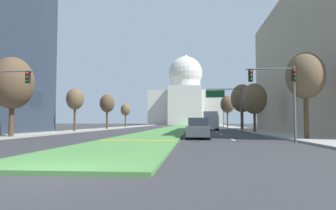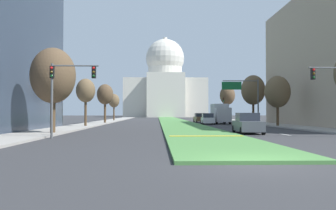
# 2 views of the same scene
# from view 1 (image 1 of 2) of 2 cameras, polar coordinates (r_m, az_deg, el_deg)

# --- Properties ---
(ground_plane) EXTENTS (296.90, 296.90, 0.00)m
(ground_plane) POSITION_cam_1_polar(r_m,az_deg,el_deg) (75.42, 1.91, -4.24)
(ground_plane) COLOR #333335
(grass_median) EXTENTS (5.72, 121.46, 0.14)m
(grass_median) POSITION_cam_1_polar(r_m,az_deg,el_deg) (68.69, 1.61, -4.29)
(grass_median) COLOR #4C8442
(grass_median) RESTS_ON ground_plane
(median_curb_nose) EXTENTS (5.15, 0.50, 0.04)m
(median_curb_nose) POSITION_cam_1_polar(r_m,az_deg,el_deg) (20.93, -6.05, -6.65)
(median_curb_nose) COLOR gold
(median_curb_nose) RESTS_ON grass_median
(lane_dashes_right) EXTENTS (0.16, 37.06, 0.01)m
(lane_dashes_right) POSITION_cam_1_polar(r_m,az_deg,el_deg) (42.34, 9.11, -5.06)
(lane_dashes_right) COLOR silver
(lane_dashes_right) RESTS_ON ground_plane
(sidewalk_left) EXTENTS (4.00, 121.46, 0.15)m
(sidewalk_left) POSITION_cam_1_polar(r_m,az_deg,el_deg) (64.17, -10.64, -4.31)
(sidewalk_left) COLOR #9E9991
(sidewalk_left) RESTS_ON ground_plane
(sidewalk_right) EXTENTS (4.00, 121.46, 0.15)m
(sidewalk_right) POSITION_cam_1_polar(r_m,az_deg,el_deg) (62.51, 13.47, -4.31)
(sidewalk_right) COLOR #9E9991
(sidewalk_right) RESTS_ON ground_plane
(capitol_building) EXTENTS (32.92, 25.39, 33.03)m
(capitol_building) POSITION_cam_1_polar(r_m,az_deg,el_deg) (142.53, 3.31, 1.29)
(capitol_building) COLOR beige
(capitol_building) RESTS_ON ground_plane
(traffic_light_near_left) EXTENTS (3.34, 0.35, 5.20)m
(traffic_light_near_left) POSITION_cam_1_polar(r_m,az_deg,el_deg) (24.86, -28.97, 2.67)
(traffic_light_near_left) COLOR #515456
(traffic_light_near_left) RESTS_ON ground_plane
(traffic_light_near_right) EXTENTS (3.34, 0.35, 5.20)m
(traffic_light_near_right) POSITION_cam_1_polar(r_m,az_deg,el_deg) (21.94, 20.54, 3.20)
(traffic_light_near_right) COLOR #515456
(traffic_light_near_right) RESTS_ON ground_plane
(traffic_light_far_right) EXTENTS (0.28, 0.35, 5.20)m
(traffic_light_far_right) POSITION_cam_1_polar(r_m,az_deg,el_deg) (71.10, 10.37, -1.59)
(traffic_light_far_right) COLOR #515456
(traffic_light_far_right) RESTS_ON ground_plane
(overhead_guide_sign) EXTENTS (5.29, 0.20, 6.50)m
(overhead_guide_sign) POSITION_cam_1_polar(r_m,az_deg,el_deg) (45.98, 11.18, 0.89)
(overhead_guide_sign) COLOR #515456
(overhead_guide_sign) RESTS_ON ground_plane
(street_tree_left_near) EXTENTS (3.68, 3.68, 7.16)m
(street_tree_left_near) POSITION_cam_1_polar(r_m,az_deg,el_deg) (30.16, -27.22, 3.65)
(street_tree_left_near) COLOR #4C3823
(street_tree_left_near) RESTS_ON ground_plane
(street_tree_right_near) EXTENTS (2.94, 2.94, 6.88)m
(street_tree_right_near) POSITION_cam_1_polar(r_m,az_deg,el_deg) (26.07, 24.40, 4.96)
(street_tree_right_near) COLOR #4C3823
(street_tree_right_near) RESTS_ON ground_plane
(street_tree_left_mid) EXTENTS (2.37, 2.37, 6.03)m
(street_tree_left_mid) POSITION_cam_1_polar(r_m,az_deg,el_deg) (43.47, -17.09, 1.02)
(street_tree_left_mid) COLOR #4C3823
(street_tree_left_mid) RESTS_ON ground_plane
(street_tree_right_mid) EXTENTS (3.21, 3.21, 6.43)m
(street_tree_right_mid) POSITION_cam_1_polar(r_m,az_deg,el_deg) (40.94, 15.92, 1.13)
(street_tree_right_mid) COLOR #4C3823
(street_tree_right_mid) RESTS_ON ground_plane
(street_tree_left_far) EXTENTS (2.69, 2.69, 6.49)m
(street_tree_left_far) POSITION_cam_1_polar(r_m,az_deg,el_deg) (56.82, -11.37, 0.25)
(street_tree_left_far) COLOR #4C3823
(street_tree_left_far) RESTS_ON ground_plane
(street_tree_right_far) EXTENTS (3.87, 3.87, 7.90)m
(street_tree_right_far) POSITION_cam_1_polar(r_m,az_deg,el_deg) (53.86, 13.76, 1.22)
(street_tree_right_far) COLOR #4C3823
(street_tree_right_far) RESTS_ON ground_plane
(street_tree_left_distant) EXTENTS (2.35, 2.35, 5.85)m
(street_tree_left_distant) POSITION_cam_1_polar(r_m,az_deg,el_deg) (74.50, -8.00, -0.90)
(street_tree_left_distant) COLOR #4C3823
(street_tree_left_distant) RESTS_ON ground_plane
(street_tree_right_distant) EXTENTS (3.26, 3.26, 7.56)m
(street_tree_right_distant) POSITION_cam_1_polar(r_m,az_deg,el_deg) (72.27, 11.11, 0.12)
(street_tree_right_distant) COLOR #4C3823
(street_tree_right_distant) RESTS_ON ground_plane
(sedan_lead_stopped) EXTENTS (2.18, 4.73, 1.78)m
(sedan_lead_stopped) POSITION_cam_1_polar(r_m,az_deg,el_deg) (26.12, 5.82, -4.48)
(sedan_lead_stopped) COLOR #4C5156
(sedan_lead_stopped) RESTS_ON ground_plane
(sedan_midblock) EXTENTS (2.12, 4.51, 1.70)m
(sedan_midblock) POSITION_cam_1_polar(r_m,az_deg,el_deg) (50.14, 5.42, -3.87)
(sedan_midblock) COLOR silver
(sedan_midblock) RESTS_ON ground_plane
(sedan_distant) EXTENTS (2.02, 4.50, 1.70)m
(sedan_distant) POSITION_cam_1_polar(r_m,az_deg,el_deg) (61.28, 5.44, -3.73)
(sedan_distant) COLOR brown
(sedan_distant) RESTS_ON ground_plane
(box_truck_delivery) EXTENTS (2.40, 6.40, 3.20)m
(box_truck_delivery) POSITION_cam_1_polar(r_m,az_deg,el_deg) (52.85, 8.02, -2.86)
(box_truck_delivery) COLOR #BCBCC1
(box_truck_delivery) RESTS_ON ground_plane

